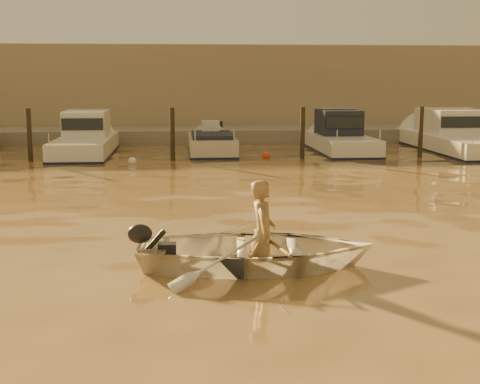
{
  "coord_description": "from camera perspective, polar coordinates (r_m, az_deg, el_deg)",
  "views": [
    {
      "loc": [
        0.04,
        -11.64,
        3.1
      ],
      "look_at": [
        1.29,
        2.03,
        0.75
      ],
      "focal_mm": 50.0,
      "sensor_mm": 36.0,
      "label": 1
    }
  ],
  "objects": [
    {
      "name": "outboard_motor",
      "position": [
        11.14,
        -6.34,
        -5.02
      ],
      "size": [
        0.92,
        0.46,
        0.7
      ],
      "primitive_type": null,
      "rotation": [
        0.0,
        0.0,
        -0.07
      ],
      "color": "black",
      "rests_on": "dinghy"
    },
    {
      "name": "quay",
      "position": [
        33.27,
        -5.31,
        4.6
      ],
      "size": [
        52.0,
        4.0,
        1.0
      ],
      "primitive_type": "cube",
      "color": "gray",
      "rests_on": "ground_plane"
    },
    {
      "name": "waterfront_building",
      "position": [
        38.64,
        -5.36,
        8.65
      ],
      "size": [
        46.0,
        7.0,
        4.8
      ],
      "primitive_type": "cube",
      "color": "#9E8466",
      "rests_on": "quay"
    },
    {
      "name": "fender_c",
      "position": [
        24.64,
        -9.16,
        2.61
      ],
      "size": [
        0.3,
        0.3,
        0.3
      ],
      "primitive_type": "sphere",
      "color": "white",
      "rests_on": "ground_plane"
    },
    {
      "name": "fender_e",
      "position": [
        26.58,
        11.73,
        3.04
      ],
      "size": [
        0.3,
        0.3,
        0.3
      ],
      "primitive_type": "sphere",
      "color": "silver",
      "rests_on": "ground_plane"
    },
    {
      "name": "fender_d",
      "position": [
        26.22,
        2.25,
        3.15
      ],
      "size": [
        0.3,
        0.3,
        0.3
      ],
      "primitive_type": "sphere",
      "color": "red",
      "rests_on": "ground_plane"
    },
    {
      "name": "oar_starboard",
      "position": [
        11.07,
        1.68,
        -4.3
      ],
      "size": [
        0.56,
        2.05,
        0.13
      ],
      "primitive_type": "cylinder",
      "rotation": [
        1.54,
        0.0,
        -0.24
      ],
      "color": "brown",
      "rests_on": "dinghy"
    },
    {
      "name": "moored_boat_2",
      "position": [
        28.01,
        -13.09,
        4.4
      ],
      "size": [
        2.14,
        7.23,
        1.75
      ],
      "primitive_type": null,
      "color": "white",
      "rests_on": "ground_plane"
    },
    {
      "name": "dinghy",
      "position": [
        11.1,
        1.42,
        -4.98
      ],
      "size": [
        4.09,
        3.05,
        0.81
      ],
      "primitive_type": "imported",
      "rotation": [
        0.0,
        0.0,
        1.5
      ],
      "color": "silver",
      "rests_on": "ground_plane"
    },
    {
      "name": "moored_boat_4",
      "position": [
        28.58,
        8.64,
        4.65
      ],
      "size": [
        2.09,
        6.49,
        1.75
      ],
      "primitive_type": null,
      "color": "silver",
      "rests_on": "ground_plane"
    },
    {
      "name": "person",
      "position": [
        11.04,
        1.95,
        -3.5
      ],
      "size": [
        0.46,
        0.67,
        1.76
      ],
      "primitive_type": "imported",
      "rotation": [
        0.0,
        0.0,
        1.5
      ],
      "color": "#94734A",
      "rests_on": "dinghy"
    },
    {
      "name": "piling_3",
      "position": [
        25.97,
        5.36,
        4.82
      ],
      "size": [
        0.18,
        0.18,
        2.2
      ],
      "primitive_type": "cylinder",
      "color": "#2D2319",
      "rests_on": "ground_plane"
    },
    {
      "name": "ground_plane",
      "position": [
        12.04,
        -5.28,
        -5.25
      ],
      "size": [
        160.0,
        160.0,
        0.0
      ],
      "primitive_type": "plane",
      "color": "olive",
      "rests_on": "ground"
    },
    {
      "name": "piling_1",
      "position": [
        26.13,
        -17.52,
        4.45
      ],
      "size": [
        0.18,
        0.18,
        2.2
      ],
      "primitive_type": "cylinder",
      "color": "#2D2319",
      "rests_on": "ground_plane"
    },
    {
      "name": "piling_2",
      "position": [
        25.53,
        -5.78,
        4.73
      ],
      "size": [
        0.18,
        0.18,
        2.2
      ],
      "primitive_type": "cylinder",
      "color": "#2D2319",
      "rests_on": "ground_plane"
    },
    {
      "name": "oar_port",
      "position": [
        11.09,
        2.72,
        -4.29
      ],
      "size": [
        0.36,
        2.09,
        0.13
      ],
      "primitive_type": "cylinder",
      "rotation": [
        1.54,
        0.0,
        0.14
      ],
      "color": "brown",
      "rests_on": "dinghy"
    },
    {
      "name": "moored_boat_3",
      "position": [
        27.82,
        -2.42,
        3.79
      ],
      "size": [
        1.86,
        5.44,
        0.95
      ],
      "primitive_type": null,
      "color": "beige",
      "rests_on": "ground_plane"
    },
    {
      "name": "moored_boat_5",
      "position": [
        30.19,
        18.03,
        4.55
      ],
      "size": [
        2.71,
        8.93,
        1.75
      ],
      "primitive_type": null,
      "color": "white",
      "rests_on": "ground_plane"
    },
    {
      "name": "piling_4",
      "position": [
        27.23,
        15.16,
        4.75
      ],
      "size": [
        0.18,
        0.18,
        2.2
      ],
      "primitive_type": "cylinder",
      "color": "#2D2319",
      "rests_on": "ground_plane"
    }
  ]
}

